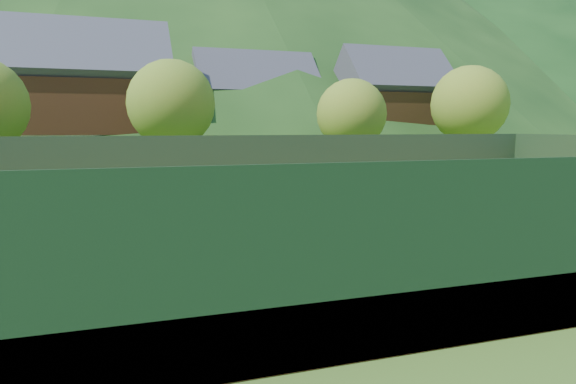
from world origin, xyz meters
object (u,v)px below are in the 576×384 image
object	(u,v)px
student_d	(485,185)
ball_hopper	(191,229)
coach	(288,200)
student_b	(366,187)
student_a	(338,193)
student_c	(406,188)
chalet_mid	(255,113)
tennis_net	(331,203)
chalet_right	(392,110)
chalet_left	(89,102)

from	to	relation	value
student_d	ball_hopper	size ratio (longest dim) A/B	1.29
ball_hopper	coach	bearing A→B (deg)	39.61
student_d	student_b	bearing A→B (deg)	-17.56
student_a	student_b	world-z (taller)	student_a
student_c	chalet_mid	world-z (taller)	chalet_mid
student_d	chalet_mid	world-z (taller)	chalet_mid
tennis_net	student_c	bearing A→B (deg)	13.83
student_a	ball_hopper	xyz separation A→B (m)	(-7.01, -5.89, 0.02)
student_b	chalet_right	world-z (taller)	chalet_right
student_c	tennis_net	xyz separation A→B (m)	(-4.06, -1.00, -0.32)
coach	student_a	world-z (taller)	coach
student_b	tennis_net	bearing A→B (deg)	25.96
coach	student_c	xyz separation A→B (m)	(6.43, 2.67, -0.14)
chalet_mid	chalet_right	world-z (taller)	chalet_right
ball_hopper	chalet_left	xyz separation A→B (m)	(-3.79, 34.86, 4.88)
coach	student_d	size ratio (longest dim) A/B	1.49
student_b	ball_hopper	bearing A→B (deg)	22.00
chalet_left	chalet_mid	bearing A→B (deg)	14.04
coach	student_a	distance (m)	4.17
student_b	chalet_mid	xyz separation A→B (m)	(2.91, 31.00, 4.30)
student_c	tennis_net	distance (m)	4.20
student_b	chalet_left	world-z (taller)	chalet_left
chalet_left	student_c	bearing A→B (deg)	-64.13
student_a	student_b	size ratio (longest dim) A/B	1.10
tennis_net	student_a	bearing A→B (deg)	52.37
coach	tennis_net	distance (m)	2.93
student_b	chalet_right	distance (m)	32.18
coach	student_b	distance (m)	7.19
student_a	chalet_left	xyz separation A→B (m)	(-10.80, 28.96, 4.90)
student_c	ball_hopper	size ratio (longest dim) A/B	1.64
student_a	tennis_net	bearing A→B (deg)	63.52
student_c	ball_hopper	distance (m)	11.82
ball_hopper	chalet_mid	xyz separation A→B (m)	(12.21, 38.86, 4.22)
student_b	ball_hopper	distance (m)	12.17
student_b	tennis_net	size ratio (longest dim) A/B	0.11
ball_hopper	chalet_left	world-z (taller)	chalet_left
student_d	tennis_net	distance (m)	9.56
student_d	ball_hopper	world-z (taller)	student_d
tennis_net	chalet_right	xyz separation A→B (m)	(20.00, 30.00, 4.74)
student_a	chalet_right	distance (m)	35.04
coach	chalet_left	distance (m)	32.91
student_b	chalet_left	distance (m)	30.41
tennis_net	ball_hopper	size ratio (longest dim) A/B	12.07
coach	student_d	xyz separation A→B (m)	(11.65, 3.92, -0.31)
chalet_right	student_b	bearing A→B (deg)	-122.06
coach	chalet_left	world-z (taller)	chalet_left
student_d	chalet_left	xyz separation A→B (m)	(-19.29, 27.75, 4.98)
ball_hopper	student_c	bearing A→B (deg)	29.68
student_b	chalet_right	bearing A→B (deg)	-140.24
chalet_mid	chalet_right	distance (m)	14.56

